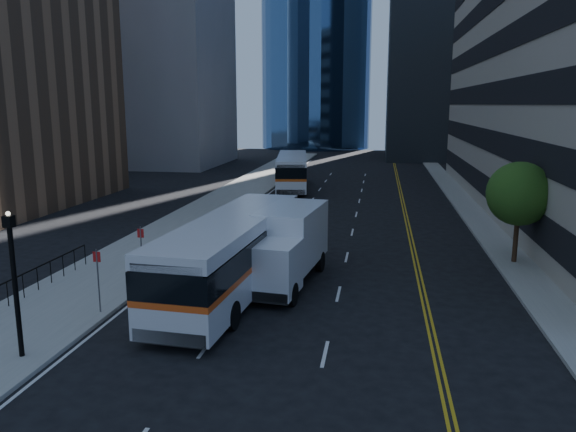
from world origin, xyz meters
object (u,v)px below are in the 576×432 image
(bus_rear, at_px, (292,170))
(box_truck, at_px, (286,245))
(bus_front, at_px, (233,252))
(street_tree, at_px, (519,194))
(lamp_post, at_px, (14,278))

(bus_rear, xyz_separation_m, box_truck, (4.24, -29.13, 0.03))
(bus_rear, bearing_deg, bus_front, -93.80)
(bus_rear, height_order, box_truck, box_truck)
(street_tree, distance_m, bus_front, 14.68)
(bus_front, relative_size, box_truck, 1.79)
(bus_front, distance_m, bus_rear, 30.89)
(bus_front, bearing_deg, box_truck, 44.10)
(street_tree, relative_size, lamp_post, 1.12)
(lamp_post, relative_size, bus_rear, 0.36)
(lamp_post, bearing_deg, street_tree, 37.87)
(lamp_post, height_order, bus_rear, lamp_post)
(box_truck, bearing_deg, street_tree, 31.00)
(lamp_post, relative_size, bus_front, 0.35)
(box_truck, bearing_deg, bus_rear, 105.29)
(lamp_post, bearing_deg, bus_rear, 85.87)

